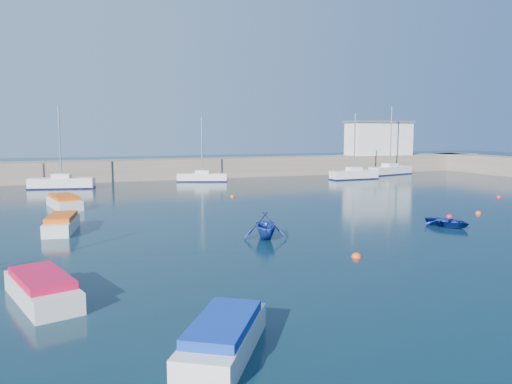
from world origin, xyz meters
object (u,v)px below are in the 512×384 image
object	(u,v)px
dinghy_center	(448,222)
sailboat_6	(202,177)
sailboat_7	(354,174)
motorboat_0	(42,288)
dinghy_left	(265,225)
harbor_office	(379,139)
motorboat_1	(62,224)
sailboat_8	(390,170)
motorboat_3	(223,337)
sailboat_5	(62,183)
motorboat_2	(64,202)

from	to	relation	value
dinghy_center	sailboat_6	bearing A→B (deg)	86.01
sailboat_7	motorboat_0	xyz separation A→B (m)	(-36.42, -37.10, -0.14)
dinghy_left	sailboat_7	bearing A→B (deg)	67.26
motorboat_0	sailboat_7	bearing A→B (deg)	29.03
harbor_office	dinghy_center	world-z (taller)	harbor_office
sailboat_7	dinghy_left	world-z (taller)	sailboat_7
harbor_office	sailboat_7	xyz separation A→B (m)	(-10.37, -9.68, -4.46)
harbor_office	motorboat_1	distance (m)	57.02
sailboat_8	dinghy_left	distance (m)	47.92
harbor_office	sailboat_6	xyz separation A→B (m)	(-29.83, -5.42, -4.53)
sailboat_7	motorboat_1	distance (m)	42.80
harbor_office	motorboat_0	world-z (taller)	harbor_office
motorboat_3	dinghy_left	size ratio (longest dim) A/B	1.58
sailboat_8	motorboat_3	distance (m)	62.80
sailboat_5	sailboat_6	distance (m)	16.66
sailboat_6	dinghy_left	xyz separation A→B (m)	(-5.11, -34.11, 0.21)
sailboat_8	harbor_office	bearing A→B (deg)	-31.31
sailboat_6	motorboat_1	world-z (taller)	sailboat_6
harbor_office	motorboat_0	distance (m)	66.33
sailboat_6	sailboat_8	xyz separation A→B (m)	(28.34, 0.20, 0.08)
sailboat_6	dinghy_center	world-z (taller)	sailboat_6
harbor_office	motorboat_0	xyz separation A→B (m)	(-46.79, -46.79, -4.60)
sailboat_6	motorboat_0	distance (m)	44.71
sailboat_5	motorboat_0	xyz separation A→B (m)	(-0.42, -39.31, -0.16)
motorboat_2	dinghy_center	bearing A→B (deg)	-49.41
harbor_office	dinghy_center	bearing A→B (deg)	-118.78
sailboat_6	dinghy_left	world-z (taller)	sailboat_6
sailboat_6	dinghy_center	distance (m)	35.78
sailboat_5	sailboat_6	size ratio (longest dim) A/B	1.12
sailboat_8	motorboat_1	size ratio (longest dim) A/B	2.12
dinghy_center	sailboat_7	bearing A→B (deg)	52.60
sailboat_5	motorboat_1	world-z (taller)	sailboat_5
sailboat_6	sailboat_8	distance (m)	28.35
motorboat_0	motorboat_3	bearing A→B (deg)	-69.32
harbor_office	dinghy_center	size ratio (longest dim) A/B	3.30
dinghy_center	harbor_office	bearing A→B (deg)	44.87
sailboat_6	dinghy_left	bearing A→B (deg)	-169.20
dinghy_left	motorboat_1	bearing A→B (deg)	166.99
sailboat_7	dinghy_center	bearing A→B (deg)	156.99
motorboat_1	motorboat_2	size ratio (longest dim) A/B	0.85
motorboat_2	dinghy_center	size ratio (longest dim) A/B	1.81
motorboat_2	dinghy_center	xyz separation A→B (m)	(23.90, -17.82, -0.19)
motorboat_2	dinghy_left	bearing A→B (deg)	-69.43
motorboat_1	dinghy_center	xyz separation A→B (m)	(24.03, -7.28, -0.20)
sailboat_7	sailboat_8	distance (m)	9.94
sailboat_6	motorboat_3	size ratio (longest dim) A/B	1.75
sailboat_8	motorboat_3	bearing A→B (deg)	124.73
motorboat_2	motorboat_1	bearing A→B (deg)	-103.39
motorboat_1	motorboat_2	distance (m)	10.54
motorboat_1	motorboat_2	bearing A→B (deg)	98.91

